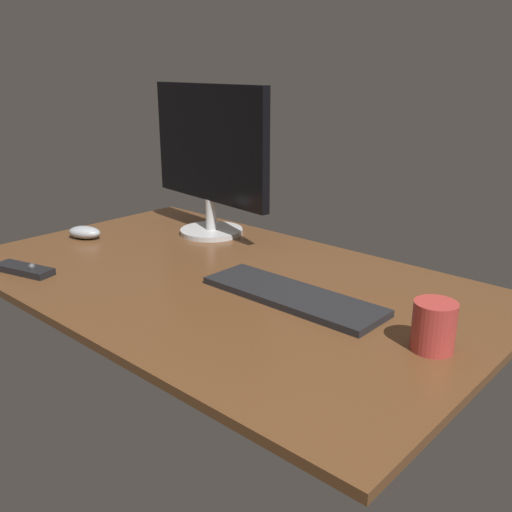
{
  "coord_description": "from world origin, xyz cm",
  "views": [
    {
      "loc": [
        98.91,
        -95.1,
        53.62
      ],
      "look_at": [
        7.32,
        5.93,
        8.0
      ],
      "focal_mm": 39.86,
      "sensor_mm": 36.0,
      "label": 1
    }
  ],
  "objects_px": {
    "computer_mouse": "(85,232)",
    "coffee_mug": "(435,325)",
    "keyboard": "(292,296)",
    "media_remote": "(24,269)",
    "monitor": "(210,155)"
  },
  "relations": [
    {
      "from": "keyboard",
      "to": "computer_mouse",
      "type": "bearing_deg",
      "value": -176.19
    },
    {
      "from": "monitor",
      "to": "computer_mouse",
      "type": "relative_size",
      "value": 4.86
    },
    {
      "from": "keyboard",
      "to": "media_remote",
      "type": "xyz_separation_m",
      "value": [
        -0.63,
        -0.33,
        0.0
      ]
    },
    {
      "from": "monitor",
      "to": "media_remote",
      "type": "height_order",
      "value": "monitor"
    },
    {
      "from": "monitor",
      "to": "media_remote",
      "type": "xyz_separation_m",
      "value": [
        -0.1,
        -0.59,
        -0.25
      ]
    },
    {
      "from": "keyboard",
      "to": "coffee_mug",
      "type": "height_order",
      "value": "coffee_mug"
    },
    {
      "from": "computer_mouse",
      "to": "coffee_mug",
      "type": "distance_m",
      "value": 1.15
    },
    {
      "from": "computer_mouse",
      "to": "media_remote",
      "type": "distance_m",
      "value": 0.32
    },
    {
      "from": "media_remote",
      "to": "coffee_mug",
      "type": "distance_m",
      "value": 1.04
    },
    {
      "from": "coffee_mug",
      "to": "monitor",
      "type": "bearing_deg",
      "value": 163.62
    },
    {
      "from": "keyboard",
      "to": "coffee_mug",
      "type": "relative_size",
      "value": 4.66
    },
    {
      "from": "computer_mouse",
      "to": "keyboard",
      "type": "bearing_deg",
      "value": -19.45
    },
    {
      "from": "monitor",
      "to": "coffee_mug",
      "type": "distance_m",
      "value": 0.95
    },
    {
      "from": "keyboard",
      "to": "media_remote",
      "type": "distance_m",
      "value": 0.72
    },
    {
      "from": "computer_mouse",
      "to": "coffee_mug",
      "type": "height_order",
      "value": "coffee_mug"
    }
  ]
}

